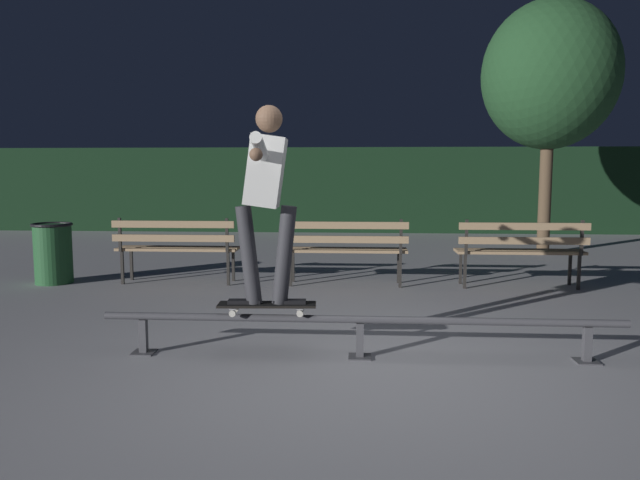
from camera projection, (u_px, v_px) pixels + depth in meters
ground_plane at (360, 368)px, 4.51m from camera, size 90.00×90.00×0.00m
hedge_backdrop at (360, 190)px, 14.95m from camera, size 24.00×1.20×2.05m
grind_rail at (360, 325)px, 4.74m from camera, size 4.14×0.18×0.34m
skateboard at (267, 305)px, 4.77m from camera, size 0.79×0.25×0.09m
skateboarder at (266, 188)px, 4.67m from camera, size 0.62×1.41×1.56m
park_bench_leftmost at (176, 243)px, 7.86m from camera, size 1.60×0.42×0.88m
park_bench_left_center at (345, 245)px, 7.71m from camera, size 1.60×0.42×0.88m
park_bench_right_center at (521, 246)px, 7.57m from camera, size 1.60×0.42×0.88m
tree_far_right at (550, 76)px, 10.47m from camera, size 2.35×2.35×4.45m
trash_can at (53, 252)px, 7.92m from camera, size 0.52×0.52×0.80m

